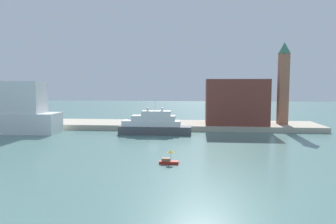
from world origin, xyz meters
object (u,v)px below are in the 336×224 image
Objects in this scene: mooring_bollard at (150,125)px; bell_tower at (283,81)px; large_yacht at (154,125)px; person_figure at (140,122)px; parked_car at (133,121)px; harbor_building at (236,102)px; small_motorboat at (169,160)px.

bell_tower is at bearing 9.91° from mooring_bollard.
person_figure is at bearing 121.13° from large_yacht.
parked_car is 6.95× the size of mooring_bollard.
large_yacht is 1.09× the size of harbor_building.
parked_car is at bearing -178.07° from bell_tower.
large_yacht is 7.84m from mooring_bollard.
small_motorboat is at bearing -110.87° from harbor_building.
harbor_building is at bearing 0.67° from parked_car.
person_figure is at bearing -174.55° from bell_tower.
mooring_bollard is at bearing 108.01° from large_yacht.
large_yacht reaches higher than person_figure.
large_yacht is at bearing -54.66° from parked_car.
mooring_bollard is (-45.47, -7.95, -14.80)m from bell_tower.
person_figure is (-14.28, 46.65, 1.62)m from small_motorboat.
large_yacht reaches higher than small_motorboat.
small_motorboat is at bearing -72.98° from person_figure.
harbor_building is 13.29× the size of person_figure.
parked_car is 4.36m from person_figure.
bell_tower is (16.14, 1.34, 7.32)m from harbor_building.
large_yacht reaches higher than parked_car.
mooring_bollard is at bearing 103.29° from small_motorboat.
harbor_building is 37.28m from parked_car.
harbor_building is 32.04× the size of mooring_bollard.
mooring_bollard is at bearing -170.09° from bell_tower.
small_motorboat is at bearing -77.70° from large_yacht.
bell_tower is (43.06, 15.36, 13.95)m from large_yacht.
harbor_building is 30.99m from mooring_bollard.
small_motorboat is 0.18× the size of harbor_building.
person_figure is 5.17m from mooring_bollard.
bell_tower is (35.21, 51.37, 16.03)m from small_motorboat.
small_motorboat is 48.82m from person_figure.
small_motorboat is 44.64m from mooring_bollard.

